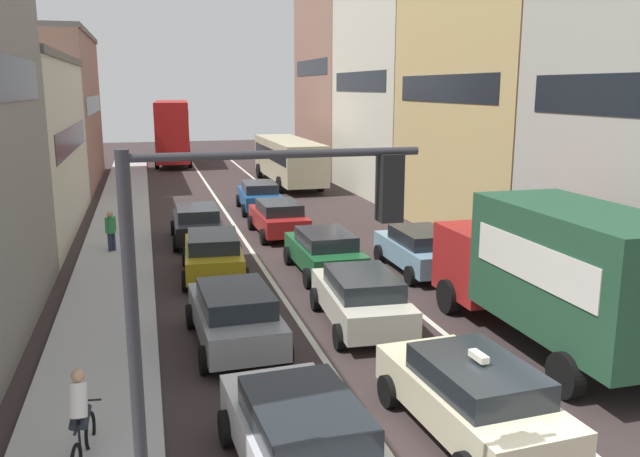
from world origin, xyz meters
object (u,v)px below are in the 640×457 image
Objects in this scene: taxi_centre_lane_front at (472,395)px; sedan_centre_lane_second at (361,297)px; traffic_light_pole at (239,287)px; sedan_left_lane_front at (302,438)px; bus_far_queue_secondary at (172,129)px; sedan_centre_lane_fifth at (259,196)px; bus_mid_queue_primary at (289,158)px; hatchback_centre_lane_third at (324,251)px; sedan_left_lane_fourth at (197,223)px; cyclist_on_sidewalk at (81,420)px; wagon_left_lane_second at (235,314)px; pedestrian_near_kerb at (111,230)px; sedan_left_lane_third at (213,253)px; removalist_box_truck at (554,270)px; coupe_centre_lane_fourth at (279,217)px; sedan_right_lane_behind_truck at (420,249)px.

taxi_centre_lane_front is 5.80m from sedan_centre_lane_second.
traffic_light_pole is 1.25× the size of sedan_left_lane_front.
sedan_centre_lane_second is (3.13, 6.42, 0.00)m from sedan_left_lane_front.
sedan_centre_lane_fifth is at bearing -168.91° from bus_far_queue_secondary.
sedan_centre_lane_second is 25.79m from bus_mid_queue_primary.
hatchback_centre_lane_third is 0.99× the size of sedan_left_lane_fourth.
cyclist_on_sidewalk reaches higher than sedan_left_lane_fourth.
traffic_light_pole reaches higher than sedan_centre_lane_fifth.
bus_far_queue_secondary reaches higher than bus_mid_queue_primary.
traffic_light_pole reaches higher than cyclist_on_sidewalk.
cyclist_on_sidewalk reaches higher than wagon_left_lane_second.
cyclist_on_sidewalk is 1.04× the size of pedestrian_near_kerb.
wagon_left_lane_second is 5.56m from cyclist_on_sidewalk.
removalist_box_truck is at bearing -135.34° from sedan_left_lane_third.
bus_far_queue_secondary is at bearing 88.50° from traffic_light_pole.
sedan_left_lane_front and coupe_centre_lane_fourth have the same top height.
sedan_centre_lane_second is 1.02× the size of coupe_centre_lane_fourth.
wagon_left_lane_second is 2.53× the size of cyclist_on_sidewalk.
sedan_left_lane_front is 23.62m from sedan_centre_lane_fifth.
removalist_box_truck is at bearing -53.20° from taxi_centre_lane_front.
taxi_centre_lane_front is 1.02× the size of sedan_right_lane_behind_truck.
pedestrian_near_kerb is (-3.65, -29.95, -1.88)m from bus_far_queue_secondary.
bus_mid_queue_primary is at bearing -4.77° from sedan_centre_lane_second.
traffic_light_pole is at bearing 171.47° from wagon_left_lane_second.
bus_mid_queue_primary is at bearing -10.81° from cyclist_on_sidewalk.
coupe_centre_lane_fourth is (3.41, 11.59, 0.00)m from wagon_left_lane_second.
removalist_box_truck is 7.14m from sedan_right_lane_behind_truck.
coupe_centre_lane_fourth is 6.86m from pedestrian_near_kerb.
hatchback_centre_lane_third is (0.24, 10.84, -0.00)m from taxi_centre_lane_front.
sedan_left_lane_third is (-3.27, 5.66, 0.00)m from sedan_centre_lane_second.
wagon_left_lane_second is 17.80m from sedan_centre_lane_fifth.
sedan_left_lane_front is 17.82m from coupe_centre_lane_fourth.
cyclist_on_sidewalk is (-3.25, -10.72, 0.05)m from sedan_left_lane_third.
sedan_left_lane_front is at bearing 162.84° from hatchback_centre_lane_third.
sedan_centre_lane_fifth and sedan_right_lane_behind_truck have the same top height.
pedestrian_near_kerb is (-6.80, 15.45, 0.15)m from taxi_centre_lane_front.
sedan_centre_lane_second is at bearing 178.92° from coupe_centre_lane_fourth.
taxi_centre_lane_front is at bearing -173.06° from bus_far_queue_secondary.
sedan_right_lane_behind_truck is 0.41× the size of bus_far_queue_secondary.
wagon_left_lane_second is (-3.38, -0.47, 0.00)m from sedan_centre_lane_second.
sedan_right_lane_behind_truck is (-0.30, 7.03, -1.18)m from removalist_box_truck.
hatchback_centre_lane_third is 20.76m from bus_mid_queue_primary.
sedan_right_lane_behind_truck is at bearing -166.39° from bus_far_queue_secondary.
bus_far_queue_secondary is (0.37, 28.78, 2.03)m from sedan_left_lane_fourth.
removalist_box_truck reaches higher than sedan_left_lane_third.
coupe_centre_lane_fourth is at bearing 3.08° from hatchback_centre_lane_third.
sedan_centre_lane_fifth is at bearing 79.83° from traffic_light_pole.
sedan_centre_lane_second and sedan_left_lane_third have the same top height.
cyclist_on_sidewalk is (-6.73, -22.02, 0.05)m from sedan_centre_lane_fifth.
taxi_centre_lane_front is at bearing 179.43° from coupe_centre_lane_fourth.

